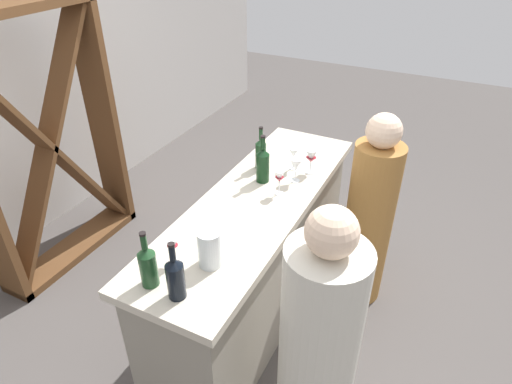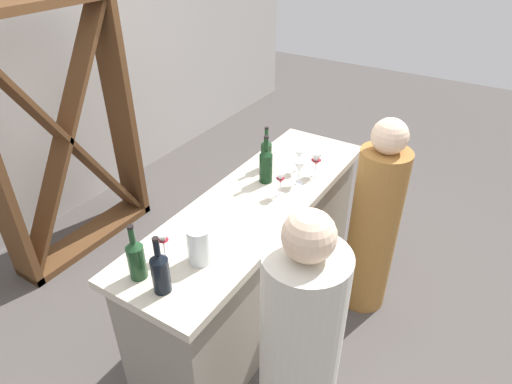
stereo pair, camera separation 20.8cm
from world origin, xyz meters
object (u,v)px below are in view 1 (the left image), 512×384
wine_rack (47,147)px  wine_glass_far_center (173,246)px  wine_glass_near_left (311,157)px  wine_bottle_second_right_olive_green (261,153)px  person_center_guest (369,219)px  wine_bottle_center_dark_green (263,164)px  wine_glass_near_center (296,165)px  wine_glass_far_left (294,153)px  water_pitcher (210,248)px  wine_bottle_second_left_olive_green (148,265)px  wine_glass_near_right (279,178)px  person_left_guest (317,356)px  wine_bottle_leftmost_near_black (175,277)px

wine_rack → wine_glass_far_center: (-0.60, -1.55, 0.10)m
wine_glass_near_left → wine_glass_far_center: (-1.13, 0.28, -0.00)m
wine_bottle_second_right_olive_green → person_center_guest: size_ratio=0.21×
wine_bottle_center_dark_green → wine_glass_near_center: 0.21m
wine_bottle_second_right_olive_green → wine_glass_near_left: bearing=-74.6°
wine_rack → wine_bottle_center_dark_green: wine_rack is taller
wine_bottle_second_right_olive_green → wine_glass_far_center: bearing=-177.8°
wine_glass_far_left → water_pitcher: water_pitcher is taller
wine_bottle_second_left_olive_green → person_center_guest: bearing=-27.3°
wine_glass_far_left → person_center_guest: person_center_guest is taller
wine_bottle_center_dark_green → wine_glass_near_right: wine_bottle_center_dark_green is taller
wine_glass_far_left → person_center_guest: size_ratio=0.11×
wine_bottle_second_left_olive_green → wine_glass_near_center: bearing=-12.2°
wine_glass_near_center → water_pitcher: size_ratio=0.83×
person_left_guest → water_pitcher: bearing=-9.7°
wine_bottle_leftmost_near_black → wine_bottle_second_right_olive_green: (1.21, 0.18, -0.00)m
wine_glass_near_left → water_pitcher: bearing=173.6°
wine_bottle_leftmost_near_black → wine_glass_near_center: bearing=-4.6°
wine_glass_near_right → person_left_guest: (-0.80, -0.56, -0.37)m
wine_bottle_second_left_olive_green → wine_glass_near_right: wine_bottle_second_left_olive_green is taller
wine_bottle_second_right_olive_green → wine_glass_far_left: size_ratio=1.93×
wine_bottle_second_right_olive_green → wine_glass_near_center: 0.28m
wine_glass_near_right → wine_bottle_second_right_olive_green: bearing=45.1°
wine_bottle_second_left_olive_green → wine_glass_near_center: wine_bottle_second_left_olive_green is taller
wine_glass_far_center → person_center_guest: (1.20, -0.69, -0.41)m
wine_bottle_second_left_olive_green → wine_glass_near_left: 1.32m
wine_rack → wine_glass_far_left: 1.79m
wine_glass_near_center → person_center_guest: bearing=-63.8°
wine_bottle_second_right_olive_green → person_left_guest: size_ratio=0.19×
wine_glass_near_right → wine_glass_far_center: (-0.80, 0.20, -0.01)m
wine_bottle_second_left_olive_green → wine_bottle_second_right_olive_green: (1.20, 0.02, -0.00)m
wine_bottle_leftmost_near_black → wine_bottle_second_right_olive_green: 1.23m
wine_bottle_second_right_olive_green → wine_glass_far_center: (-1.04, -0.04, -0.00)m
water_pitcher → wine_glass_near_right: bearing=-3.2°
wine_bottle_leftmost_near_black → wine_bottle_second_left_olive_green: size_ratio=1.02×
wine_bottle_leftmost_near_black → wine_bottle_second_right_olive_green: bearing=8.4°
wine_bottle_leftmost_near_black → wine_glass_near_left: 1.31m
wine_rack → wine_glass_near_center: wine_rack is taller
wine_bottle_second_right_olive_green → wine_glass_near_right: bearing=-134.9°
wine_bottle_second_left_olive_green → wine_glass_near_center: 1.17m
person_center_guest → person_left_guest: bearing=79.7°
wine_glass_near_left → wine_glass_near_center: 0.15m
wine_glass_near_right → water_pitcher: 0.72m
wine_glass_far_left → person_left_guest: person_left_guest is taller
wine_rack → wine_bottle_second_left_olive_green: 1.72m
wine_glass_near_left → wine_bottle_second_right_olive_green: bearing=105.4°
wine_glass_near_left → wine_glass_near_center: bearing=162.6°
wine_glass_far_left → person_center_guest: bearing=-81.7°
wine_bottle_second_right_olive_green → wine_glass_near_left: wine_bottle_second_right_olive_green is taller
wine_glass_far_center → wine_glass_near_left: bearing=-13.9°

